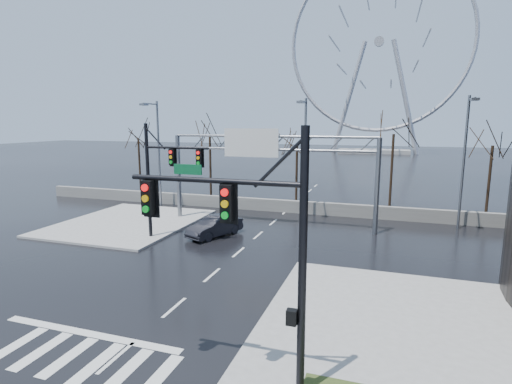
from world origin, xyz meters
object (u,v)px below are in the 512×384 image
at_px(ferris_wheel, 379,49).
at_px(signal_mast_near, 256,236).
at_px(signal_mast_far, 162,171).
at_px(sign_gantry, 265,160).
at_px(car, 215,226).

bearing_deg(ferris_wheel, signal_mast_near, -89.92).
bearing_deg(signal_mast_far, sign_gantry, 47.53).
bearing_deg(ferris_wheel, signal_mast_far, -97.20).
height_order(ferris_wheel, car, ferris_wheel).
distance_m(ferris_wheel, car, 88.26).
relative_size(ferris_wheel, car, 11.61).
bearing_deg(ferris_wheel, sign_gantry, -93.84).
height_order(signal_mast_near, car, signal_mast_near).
relative_size(signal_mast_near, ferris_wheel, 0.16).
height_order(signal_mast_far, ferris_wheel, ferris_wheel).
xyz_separation_m(signal_mast_far, car, (2.98, 1.89, -4.11)).
distance_m(signal_mast_far, car, 5.42).
height_order(signal_mast_far, car, signal_mast_far).
height_order(sign_gantry, ferris_wheel, ferris_wheel).
height_order(sign_gantry, car, sign_gantry).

